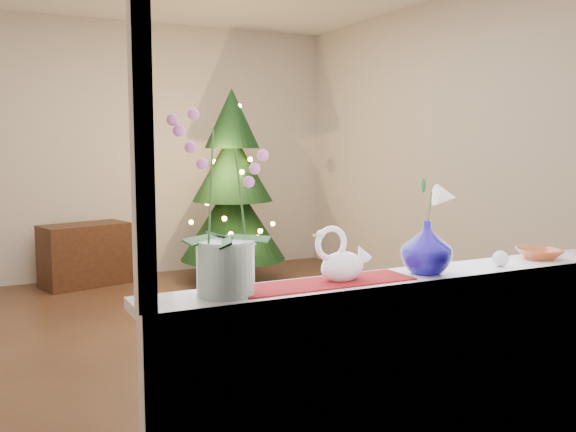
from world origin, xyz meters
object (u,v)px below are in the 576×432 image
at_px(paperweight, 501,259).
at_px(side_table, 85,255).
at_px(blue_vase, 427,243).
at_px(amber_dish, 539,255).
at_px(orchid_pot, 225,204).
at_px(xmas_tree, 233,186).
at_px(swan, 342,255).

height_order(paperweight, side_table, paperweight).
distance_m(blue_vase, amber_dish, 0.67).
height_order(orchid_pot, xmas_tree, xmas_tree).
xyz_separation_m(amber_dish, xmas_tree, (0.13, 4.11, 0.05)).
bearing_deg(amber_dish, side_table, 105.91).
bearing_deg(paperweight, side_table, 102.41).
relative_size(paperweight, side_table, 0.08).
xyz_separation_m(orchid_pot, paperweight, (1.23, -0.05, -0.28)).
bearing_deg(side_table, blue_vase, -96.97).
height_order(amber_dish, xmas_tree, xmas_tree).
distance_m(paperweight, amber_dish, 0.29).
height_order(xmas_tree, side_table, xmas_tree).
bearing_deg(paperweight, blue_vase, 176.22).
distance_m(swan, side_table, 4.60).
height_order(blue_vase, xmas_tree, xmas_tree).
xyz_separation_m(amber_dish, side_table, (-1.29, 4.54, -0.63)).
relative_size(blue_vase, side_table, 0.30).
height_order(blue_vase, amber_dish, blue_vase).
relative_size(orchid_pot, xmas_tree, 0.32).
bearing_deg(blue_vase, side_table, 97.92).
bearing_deg(side_table, swan, -101.67).
distance_m(amber_dish, xmas_tree, 4.11).
bearing_deg(xmas_tree, side_table, 163.13).
xyz_separation_m(paperweight, amber_dish, (0.28, 0.05, -0.01)).
xyz_separation_m(orchid_pot, xmas_tree, (1.64, 4.11, -0.25)).
bearing_deg(paperweight, amber_dish, 10.22).
height_order(blue_vase, paperweight, blue_vase).
bearing_deg(blue_vase, orchid_pot, 178.62).
bearing_deg(blue_vase, paperweight, -3.78).
bearing_deg(amber_dish, orchid_pot, -179.78).
relative_size(orchid_pot, blue_vase, 2.59).
relative_size(paperweight, amber_dish, 0.42).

